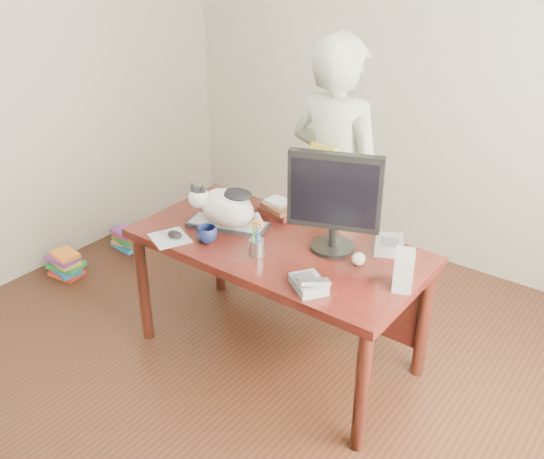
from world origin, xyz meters
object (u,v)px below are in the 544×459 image
at_px(monitor, 334,197).
at_px(pen_cup, 257,245).
at_px(mouse, 175,235).
at_px(person, 335,182).
at_px(book_pile_b, 127,239).
at_px(calculator, 389,245).
at_px(speaker, 403,270).
at_px(book_pile_a, 66,264).
at_px(coffee_mug, 207,235).
at_px(book_stack, 280,208).
at_px(baseball, 359,259).
at_px(keyboard, 228,224).
at_px(phone, 309,284).
at_px(cat, 225,206).
at_px(desk, 286,260).

relative_size(monitor, pen_cup, 2.65).
distance_m(mouse, person, 1.03).
bearing_deg(book_pile_b, calculator, -1.46).
xyz_separation_m(speaker, calculator, (-0.22, 0.31, -0.07)).
xyz_separation_m(monitor, book_pile_a, (-2.03, -0.30, -0.97)).
bearing_deg(coffee_mug, speaker, 11.14).
xyz_separation_m(mouse, book_pile_b, (-1.24, 0.65, -0.70)).
distance_m(mouse, book_pile_b, 1.56).
relative_size(speaker, book_stack, 0.81).
relative_size(baseball, calculator, 0.29).
xyz_separation_m(keyboard, book_stack, (0.14, 0.31, 0.02)).
height_order(pen_cup, book_pile_a, pen_cup).
distance_m(book_stack, book_pile_b, 1.68).
bearing_deg(person, phone, 118.27).
bearing_deg(book_pile_b, cat, -15.20).
bearing_deg(monitor, phone, -94.37).
relative_size(mouse, coffee_mug, 0.99).
relative_size(monitor, book_pile_a, 2.00).
relative_size(coffee_mug, phone, 0.49).
xyz_separation_m(phone, calculator, (0.12, 0.57, -0.00)).
bearing_deg(monitor, book_pile_a, 167.81).
height_order(book_stack, book_pile_b, book_stack).
xyz_separation_m(coffee_mug, person, (0.28, 0.85, 0.09)).
height_order(calculator, book_pile_a, calculator).
xyz_separation_m(calculator, book_pile_b, (-2.24, 0.06, -0.71)).
xyz_separation_m(phone, book_pile_b, (-2.11, 0.63, -0.71)).
height_order(cat, speaker, cat).
bearing_deg(speaker, book_stack, 137.83).
bearing_deg(baseball, coffee_mug, -160.38).
xyz_separation_m(monitor, book_stack, (-0.48, 0.19, -0.27)).
bearing_deg(coffee_mug, book_pile_b, 157.95).
relative_size(desk, phone, 7.04).
xyz_separation_m(cat, baseball, (0.82, 0.08, -0.10)).
xyz_separation_m(speaker, book_stack, (-0.94, 0.31, -0.06)).
bearing_deg(desk, keyboard, -164.52).
bearing_deg(book_pile_a, cat, 7.26).
xyz_separation_m(desk, person, (-0.03, 0.55, 0.28)).
bearing_deg(monitor, desk, 164.45).
relative_size(mouse, baseball, 1.60).
bearing_deg(keyboard, coffee_mug, -99.98).
height_order(pen_cup, baseball, pen_cup).
xyz_separation_m(coffee_mug, book_pile_a, (-1.44, 0.02, -0.71)).
relative_size(keyboard, book_stack, 1.96).
bearing_deg(speaker, keyboard, 156.05).
relative_size(cat, baseball, 6.32).
distance_m(monitor, book_stack, 0.58).
relative_size(monitor, book_pile_b, 2.10).
bearing_deg(speaker, desk, 148.83).
xyz_separation_m(desk, baseball, (0.47, -0.02, 0.18)).
bearing_deg(phone, coffee_mug, -151.24).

